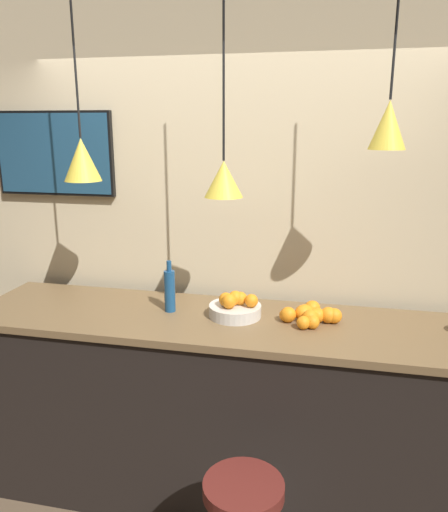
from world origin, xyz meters
name	(u,v)px	position (x,y,z in m)	size (l,w,h in m)	color
back_wall	(240,238)	(0.00, 1.21, 1.45)	(8.00, 0.06, 2.90)	beige
service_counter	(224,409)	(0.00, 0.75, 0.55)	(2.83, 0.71, 1.11)	black
fruit_bowl	(235,307)	(0.05, 0.79, 1.16)	(0.28, 0.28, 0.14)	beige
orange_pile	(310,315)	(0.46, 0.79, 1.15)	(0.33, 0.27, 0.09)	orange
juice_bottle	(170,290)	(-0.32, 0.79, 1.23)	(0.06, 0.06, 0.29)	navy
pendant_lamp_left	(82,159)	(-0.77, 0.74, 1.95)	(0.20, 0.20, 0.97)	black
pendant_lamp_middle	(224,177)	(0.00, 0.74, 1.86)	(0.20, 0.20, 1.04)	black
pendant_lamp_right	(388,124)	(0.77, 0.74, 2.12)	(0.17, 0.17, 0.79)	black
mounted_tv	(54,154)	(-1.18, 1.16, 1.94)	(0.78, 0.04, 0.52)	black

